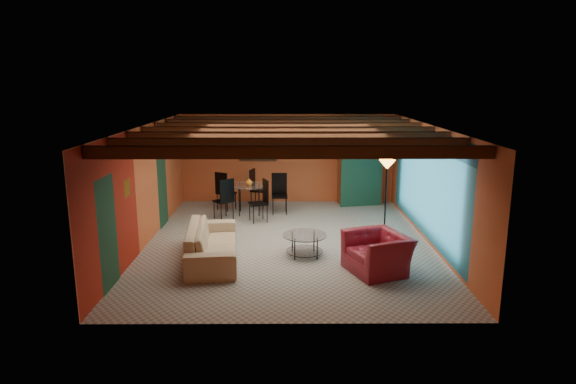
{
  "coord_description": "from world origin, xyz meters",
  "views": [
    {
      "loc": [
        -0.06,
        -11.04,
        3.68
      ],
      "look_at": [
        0.0,
        0.2,
        1.15
      ],
      "focal_mm": 30.93,
      "sensor_mm": 36.0,
      "label": 1
    }
  ],
  "objects_px": {
    "sofa": "(212,243)",
    "vase": "(249,171)",
    "armchair": "(377,253)",
    "potted_plant": "(362,125)",
    "dining_table": "(249,194)",
    "coffee_table": "(305,245)",
    "armoire": "(360,169)",
    "floor_lamp": "(386,199)"
  },
  "relations": [
    {
      "from": "sofa",
      "to": "coffee_table",
      "type": "bearing_deg",
      "value": -89.53
    },
    {
      "from": "potted_plant",
      "to": "vase",
      "type": "relative_size",
      "value": 2.56
    },
    {
      "from": "sofa",
      "to": "vase",
      "type": "relative_size",
      "value": 12.6
    },
    {
      "from": "potted_plant",
      "to": "vase",
      "type": "bearing_deg",
      "value": -160.2
    },
    {
      "from": "potted_plant",
      "to": "coffee_table",
      "type": "bearing_deg",
      "value": -111.72
    },
    {
      "from": "dining_table",
      "to": "armoire",
      "type": "height_order",
      "value": "armoire"
    },
    {
      "from": "sofa",
      "to": "dining_table",
      "type": "relative_size",
      "value": 1.16
    },
    {
      "from": "dining_table",
      "to": "sofa",
      "type": "bearing_deg",
      "value": -97.99
    },
    {
      "from": "sofa",
      "to": "floor_lamp",
      "type": "relative_size",
      "value": 1.35
    },
    {
      "from": "armoire",
      "to": "floor_lamp",
      "type": "bearing_deg",
      "value": -99.11
    },
    {
      "from": "sofa",
      "to": "potted_plant",
      "type": "xyz_separation_m",
      "value": [
        3.79,
        4.87,
        2.04
      ]
    },
    {
      "from": "armchair",
      "to": "coffee_table",
      "type": "xyz_separation_m",
      "value": [
        -1.39,
        0.91,
        -0.14
      ]
    },
    {
      "from": "coffee_table",
      "to": "potted_plant",
      "type": "height_order",
      "value": "potted_plant"
    },
    {
      "from": "armchair",
      "to": "potted_plant",
      "type": "height_order",
      "value": "potted_plant"
    },
    {
      "from": "dining_table",
      "to": "vase",
      "type": "height_order",
      "value": "vase"
    },
    {
      "from": "armoire",
      "to": "armchair",
      "type": "bearing_deg",
      "value": -105.83
    },
    {
      "from": "armoire",
      "to": "floor_lamp",
      "type": "xyz_separation_m",
      "value": [
        0.12,
        -3.34,
        -0.13
      ]
    },
    {
      "from": "coffee_table",
      "to": "floor_lamp",
      "type": "distance_m",
      "value": 2.46
    },
    {
      "from": "sofa",
      "to": "vase",
      "type": "height_order",
      "value": "vase"
    },
    {
      "from": "coffee_table",
      "to": "dining_table",
      "type": "xyz_separation_m",
      "value": [
        -1.42,
        3.47,
        0.33
      ]
    },
    {
      "from": "sofa",
      "to": "armoire",
      "type": "distance_m",
      "value": 6.21
    },
    {
      "from": "potted_plant",
      "to": "dining_table",
      "type": "bearing_deg",
      "value": -160.2
    },
    {
      "from": "sofa",
      "to": "coffee_table",
      "type": "xyz_separation_m",
      "value": [
        1.94,
        0.22,
        -0.13
      ]
    },
    {
      "from": "armchair",
      "to": "floor_lamp",
      "type": "relative_size",
      "value": 0.63
    },
    {
      "from": "sofa",
      "to": "dining_table",
      "type": "xyz_separation_m",
      "value": [
        0.52,
        3.69,
        0.2
      ]
    },
    {
      "from": "armoire",
      "to": "floor_lamp",
      "type": "height_order",
      "value": "armoire"
    },
    {
      "from": "sofa",
      "to": "coffee_table",
      "type": "distance_m",
      "value": 1.96
    },
    {
      "from": "coffee_table",
      "to": "vase",
      "type": "relative_size",
      "value": 4.72
    },
    {
      "from": "coffee_table",
      "to": "vase",
      "type": "distance_m",
      "value": 3.88
    },
    {
      "from": "dining_table",
      "to": "armoire",
      "type": "relative_size",
      "value": 1.02
    },
    {
      "from": "armchair",
      "to": "coffee_table",
      "type": "bearing_deg",
      "value": -144.55
    },
    {
      "from": "vase",
      "to": "dining_table",
      "type": "bearing_deg",
      "value": 0.0
    },
    {
      "from": "potted_plant",
      "to": "armchair",
      "type": "bearing_deg",
      "value": -94.72
    },
    {
      "from": "potted_plant",
      "to": "armoire",
      "type": "bearing_deg",
      "value": 0.0
    },
    {
      "from": "armchair",
      "to": "coffee_table",
      "type": "distance_m",
      "value": 1.67
    },
    {
      "from": "sofa",
      "to": "vase",
      "type": "xyz_separation_m",
      "value": [
        0.52,
        3.69,
        0.87
      ]
    },
    {
      "from": "armchair",
      "to": "potted_plant",
      "type": "bearing_deg",
      "value": 153.86
    },
    {
      "from": "coffee_table",
      "to": "dining_table",
      "type": "bearing_deg",
      "value": 112.33
    },
    {
      "from": "armchair",
      "to": "floor_lamp",
      "type": "height_order",
      "value": "floor_lamp"
    },
    {
      "from": "floor_lamp",
      "to": "armchair",
      "type": "bearing_deg",
      "value": -104.56
    },
    {
      "from": "dining_table",
      "to": "floor_lamp",
      "type": "height_order",
      "value": "floor_lamp"
    },
    {
      "from": "floor_lamp",
      "to": "sofa",
      "type": "bearing_deg",
      "value": -158.64
    }
  ]
}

